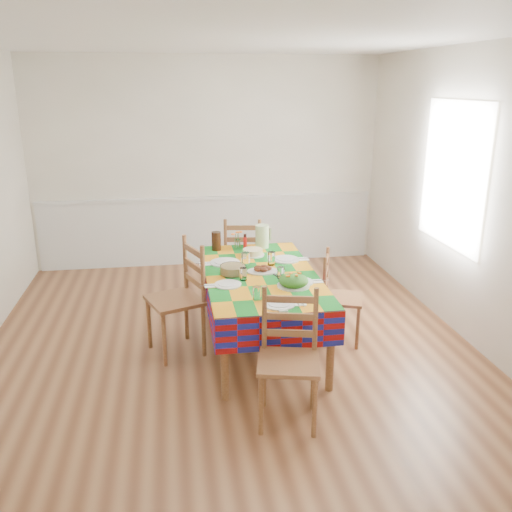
{
  "coord_description": "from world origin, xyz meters",
  "views": [
    {
      "loc": [
        -0.47,
        -4.58,
        2.35
      ],
      "look_at": [
        0.24,
        -0.03,
        0.88
      ],
      "focal_mm": 38.0,
      "sensor_mm": 36.0,
      "label": 1
    }
  ],
  "objects_px": {
    "chair_right": "(338,298)",
    "green_pitcher": "(262,236)",
    "chair_near": "(289,359)",
    "tea_pitcher": "(216,241)",
    "meat_platter": "(262,270)",
    "dining_table": "(261,281)",
    "chair_left": "(180,299)",
    "chair_far": "(243,259)"
  },
  "relations": [
    {
      "from": "chair_right",
      "to": "green_pitcher",
      "type": "bearing_deg",
      "value": 58.04
    },
    {
      "from": "green_pitcher",
      "to": "chair_right",
      "type": "xyz_separation_m",
      "value": [
        0.6,
        -0.77,
        -0.41
      ]
    },
    {
      "from": "chair_near",
      "to": "chair_right",
      "type": "distance_m",
      "value": 1.39
    },
    {
      "from": "tea_pitcher",
      "to": "chair_right",
      "type": "distance_m",
      "value": 1.37
    },
    {
      "from": "meat_platter",
      "to": "chair_near",
      "type": "relative_size",
      "value": 0.29
    },
    {
      "from": "dining_table",
      "to": "green_pitcher",
      "type": "bearing_deg",
      "value": 79.58
    },
    {
      "from": "chair_near",
      "to": "chair_left",
      "type": "bearing_deg",
      "value": 135.49
    },
    {
      "from": "green_pitcher",
      "to": "chair_left",
      "type": "bearing_deg",
      "value": -138.79
    },
    {
      "from": "chair_near",
      "to": "chair_left",
      "type": "distance_m",
      "value": 1.39
    },
    {
      "from": "meat_platter",
      "to": "dining_table",
      "type": "bearing_deg",
      "value": -122.91
    },
    {
      "from": "meat_platter",
      "to": "chair_right",
      "type": "height_order",
      "value": "chair_right"
    },
    {
      "from": "green_pitcher",
      "to": "chair_right",
      "type": "distance_m",
      "value": 1.06
    },
    {
      "from": "dining_table",
      "to": "chair_near",
      "type": "bearing_deg",
      "value": -89.49
    },
    {
      "from": "meat_platter",
      "to": "tea_pitcher",
      "type": "xyz_separation_m",
      "value": [
        -0.35,
        0.74,
        0.07
      ]
    },
    {
      "from": "dining_table",
      "to": "green_pitcher",
      "type": "xyz_separation_m",
      "value": [
        0.14,
        0.79,
        0.2
      ]
    },
    {
      "from": "chair_right",
      "to": "dining_table",
      "type": "bearing_deg",
      "value": 111.45
    },
    {
      "from": "chair_near",
      "to": "chair_far",
      "type": "distance_m",
      "value": 2.32
    },
    {
      "from": "chair_left",
      "to": "chair_right",
      "type": "distance_m",
      "value": 1.48
    },
    {
      "from": "tea_pitcher",
      "to": "chair_far",
      "type": "bearing_deg",
      "value": 50.38
    },
    {
      "from": "chair_left",
      "to": "chair_far",
      "type": "bearing_deg",
      "value": 126.78
    },
    {
      "from": "chair_far",
      "to": "chair_left",
      "type": "bearing_deg",
      "value": 66.82
    },
    {
      "from": "green_pitcher",
      "to": "chair_near",
      "type": "bearing_deg",
      "value": -93.94
    },
    {
      "from": "chair_far",
      "to": "chair_left",
      "type": "height_order",
      "value": "chair_left"
    },
    {
      "from": "dining_table",
      "to": "chair_right",
      "type": "height_order",
      "value": "chair_right"
    },
    {
      "from": "chair_left",
      "to": "chair_right",
      "type": "xyz_separation_m",
      "value": [
        1.47,
        -0.0,
        -0.08
      ]
    },
    {
      "from": "chair_far",
      "to": "chair_near",
      "type": "bearing_deg",
      "value": 99.66
    },
    {
      "from": "chair_near",
      "to": "chair_left",
      "type": "relative_size",
      "value": 0.94
    },
    {
      "from": "chair_near",
      "to": "tea_pitcher",
      "type": "bearing_deg",
      "value": 113.31
    },
    {
      "from": "meat_platter",
      "to": "chair_right",
      "type": "relative_size",
      "value": 0.33
    },
    {
      "from": "meat_platter",
      "to": "tea_pitcher",
      "type": "distance_m",
      "value": 0.82
    },
    {
      "from": "chair_near",
      "to": "chair_right",
      "type": "relative_size",
      "value": 1.12
    },
    {
      "from": "meat_platter",
      "to": "chair_far",
      "type": "height_order",
      "value": "chair_far"
    },
    {
      "from": "tea_pitcher",
      "to": "chair_left",
      "type": "xyz_separation_m",
      "value": [
        -0.4,
        -0.75,
        -0.3
      ]
    },
    {
      "from": "tea_pitcher",
      "to": "chair_near",
      "type": "bearing_deg",
      "value": -79.93
    },
    {
      "from": "dining_table",
      "to": "chair_left",
      "type": "distance_m",
      "value": 0.75
    },
    {
      "from": "green_pitcher",
      "to": "tea_pitcher",
      "type": "height_order",
      "value": "green_pitcher"
    },
    {
      "from": "green_pitcher",
      "to": "chair_far",
      "type": "xyz_separation_m",
      "value": [
        -0.15,
        0.38,
        -0.36
      ]
    },
    {
      "from": "tea_pitcher",
      "to": "chair_far",
      "type": "height_order",
      "value": "chair_far"
    },
    {
      "from": "meat_platter",
      "to": "green_pitcher",
      "type": "bearing_deg",
      "value": 80.61
    },
    {
      "from": "chair_near",
      "to": "meat_platter",
      "type": "bearing_deg",
      "value": 102.79
    },
    {
      "from": "dining_table",
      "to": "chair_left",
      "type": "bearing_deg",
      "value": 178.67
    },
    {
      "from": "tea_pitcher",
      "to": "chair_left",
      "type": "height_order",
      "value": "chair_left"
    }
  ]
}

